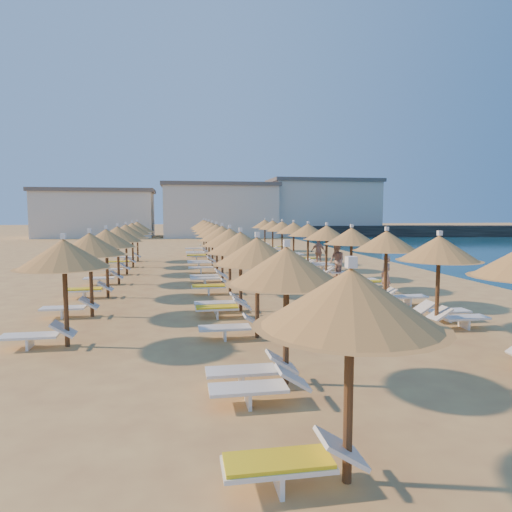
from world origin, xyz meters
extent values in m
plane|color=#DCB161|center=(0.00, 0.00, 0.00)|extent=(220.00, 220.00, 0.00)
cube|color=black|center=(28.60, 41.33, 0.75)|extent=(30.26, 8.34, 1.50)
cube|color=beige|center=(-15.47, 47.15, 3.00)|extent=(15.00, 8.00, 6.00)
cube|color=#59514C|center=(-15.47, 47.15, 6.25)|extent=(15.60, 8.48, 0.50)
cube|color=beige|center=(1.12, 45.10, 3.40)|extent=(15.00, 8.00, 6.80)
cube|color=#59514C|center=(1.12, 45.10, 7.05)|extent=(15.60, 8.48, 0.50)
cube|color=beige|center=(16.30, 46.57, 3.80)|extent=(15.00, 8.00, 7.60)
cube|color=#59514C|center=(16.30, 46.57, 7.85)|extent=(15.60, 8.48, 0.50)
cylinder|color=brown|center=(3.00, -5.64, 1.14)|extent=(0.12, 0.12, 2.28)
cone|color=#9D622D|center=(3.00, -5.64, 2.40)|extent=(2.25, 2.25, 0.73)
cone|color=#9D622D|center=(3.00, -5.64, 2.09)|extent=(2.43, 2.43, 0.12)
cube|color=white|center=(3.00, -5.64, 2.83)|extent=(0.12, 0.12, 0.14)
cylinder|color=brown|center=(3.00, -2.25, 1.14)|extent=(0.12, 0.12, 2.28)
cone|color=#9D622D|center=(3.00, -2.25, 2.40)|extent=(2.25, 2.25, 0.73)
cone|color=#9D622D|center=(3.00, -2.25, 2.09)|extent=(2.43, 2.43, 0.12)
cube|color=white|center=(3.00, -2.25, 2.83)|extent=(0.12, 0.12, 0.14)
cylinder|color=brown|center=(3.00, 1.15, 1.14)|extent=(0.12, 0.12, 2.28)
cone|color=#9D622D|center=(3.00, 1.15, 2.40)|extent=(2.25, 2.25, 0.73)
cone|color=#9D622D|center=(3.00, 1.15, 2.09)|extent=(2.43, 2.43, 0.12)
cube|color=white|center=(3.00, 1.15, 2.83)|extent=(0.12, 0.12, 0.14)
cylinder|color=brown|center=(3.00, 4.54, 1.14)|extent=(0.12, 0.12, 2.28)
cone|color=#9D622D|center=(3.00, 4.54, 2.40)|extent=(2.25, 2.25, 0.73)
cone|color=#9D622D|center=(3.00, 4.54, 2.09)|extent=(2.43, 2.43, 0.12)
cube|color=white|center=(3.00, 4.54, 2.83)|extent=(0.12, 0.12, 0.14)
cylinder|color=brown|center=(3.00, 7.94, 1.14)|extent=(0.12, 0.12, 2.28)
cone|color=#9D622D|center=(3.00, 7.94, 2.40)|extent=(2.25, 2.25, 0.73)
cone|color=#9D622D|center=(3.00, 7.94, 2.09)|extent=(2.43, 2.43, 0.12)
cube|color=white|center=(3.00, 7.94, 2.83)|extent=(0.12, 0.12, 0.14)
cylinder|color=brown|center=(3.00, 11.33, 1.14)|extent=(0.12, 0.12, 2.28)
cone|color=#9D622D|center=(3.00, 11.33, 2.40)|extent=(2.25, 2.25, 0.73)
cone|color=#9D622D|center=(3.00, 11.33, 2.09)|extent=(2.43, 2.43, 0.12)
cube|color=white|center=(3.00, 11.33, 2.83)|extent=(0.12, 0.12, 0.14)
cylinder|color=brown|center=(3.00, 14.72, 1.14)|extent=(0.12, 0.12, 2.28)
cone|color=#9D622D|center=(3.00, 14.72, 2.40)|extent=(2.25, 2.25, 0.73)
cone|color=#9D622D|center=(3.00, 14.72, 2.09)|extent=(2.43, 2.43, 0.12)
cube|color=white|center=(3.00, 14.72, 2.83)|extent=(0.12, 0.12, 0.14)
cylinder|color=brown|center=(3.00, 18.12, 1.14)|extent=(0.12, 0.12, 2.28)
cone|color=#9D622D|center=(3.00, 18.12, 2.40)|extent=(2.25, 2.25, 0.73)
cone|color=#9D622D|center=(3.00, 18.12, 2.09)|extent=(2.43, 2.43, 0.12)
cube|color=white|center=(3.00, 18.12, 2.83)|extent=(0.12, 0.12, 0.14)
cylinder|color=brown|center=(3.00, 21.51, 1.14)|extent=(0.12, 0.12, 2.28)
cone|color=#9D622D|center=(3.00, 21.51, 2.40)|extent=(2.25, 2.25, 0.73)
cone|color=#9D622D|center=(3.00, 21.51, 2.09)|extent=(2.43, 2.43, 0.12)
cube|color=white|center=(3.00, 21.51, 2.83)|extent=(0.12, 0.12, 0.14)
cylinder|color=brown|center=(-2.32, -12.43, 1.14)|extent=(0.12, 0.12, 2.28)
cone|color=#9D622D|center=(-2.32, -12.43, 2.40)|extent=(2.25, 2.25, 0.73)
cone|color=#9D622D|center=(-2.32, -12.43, 2.09)|extent=(2.43, 2.43, 0.12)
cube|color=white|center=(-2.32, -12.43, 2.83)|extent=(0.12, 0.12, 0.14)
cylinder|color=brown|center=(-2.32, -9.04, 1.14)|extent=(0.12, 0.12, 2.28)
cone|color=#9D622D|center=(-2.32, -9.04, 2.40)|extent=(2.25, 2.25, 0.73)
cone|color=#9D622D|center=(-2.32, -9.04, 2.09)|extent=(2.43, 2.43, 0.12)
cube|color=white|center=(-2.32, -9.04, 2.83)|extent=(0.12, 0.12, 0.14)
cylinder|color=brown|center=(-2.32, -5.64, 1.14)|extent=(0.12, 0.12, 2.28)
cone|color=#9D622D|center=(-2.32, -5.64, 2.40)|extent=(2.25, 2.25, 0.73)
cone|color=#9D622D|center=(-2.32, -5.64, 2.09)|extent=(2.43, 2.43, 0.12)
cube|color=white|center=(-2.32, -5.64, 2.83)|extent=(0.12, 0.12, 0.14)
cylinder|color=brown|center=(-2.32, -2.25, 1.14)|extent=(0.12, 0.12, 2.28)
cone|color=#9D622D|center=(-2.32, -2.25, 2.40)|extent=(2.25, 2.25, 0.73)
cone|color=#9D622D|center=(-2.32, -2.25, 2.09)|extent=(2.43, 2.43, 0.12)
cube|color=white|center=(-2.32, -2.25, 2.83)|extent=(0.12, 0.12, 0.14)
cylinder|color=brown|center=(-2.32, 1.15, 1.14)|extent=(0.12, 0.12, 2.28)
cone|color=#9D622D|center=(-2.32, 1.15, 2.40)|extent=(2.25, 2.25, 0.73)
cone|color=#9D622D|center=(-2.32, 1.15, 2.09)|extent=(2.43, 2.43, 0.12)
cube|color=white|center=(-2.32, 1.15, 2.83)|extent=(0.12, 0.12, 0.14)
cylinder|color=brown|center=(-2.32, 4.54, 1.14)|extent=(0.12, 0.12, 2.28)
cone|color=#9D622D|center=(-2.32, 4.54, 2.40)|extent=(2.25, 2.25, 0.73)
cone|color=#9D622D|center=(-2.32, 4.54, 2.09)|extent=(2.43, 2.43, 0.12)
cube|color=white|center=(-2.32, 4.54, 2.83)|extent=(0.12, 0.12, 0.14)
cylinder|color=brown|center=(-2.32, 7.94, 1.14)|extent=(0.12, 0.12, 2.28)
cone|color=#9D622D|center=(-2.32, 7.94, 2.40)|extent=(2.25, 2.25, 0.73)
cone|color=#9D622D|center=(-2.32, 7.94, 2.09)|extent=(2.43, 2.43, 0.12)
cube|color=white|center=(-2.32, 7.94, 2.83)|extent=(0.12, 0.12, 0.14)
cylinder|color=brown|center=(-2.32, 11.33, 1.14)|extent=(0.12, 0.12, 2.28)
cone|color=#9D622D|center=(-2.32, 11.33, 2.40)|extent=(2.25, 2.25, 0.73)
cone|color=#9D622D|center=(-2.32, 11.33, 2.09)|extent=(2.43, 2.43, 0.12)
cube|color=white|center=(-2.32, 11.33, 2.83)|extent=(0.12, 0.12, 0.14)
cylinder|color=brown|center=(-2.32, 14.72, 1.14)|extent=(0.12, 0.12, 2.28)
cone|color=#9D622D|center=(-2.32, 14.72, 2.40)|extent=(2.25, 2.25, 0.73)
cone|color=#9D622D|center=(-2.32, 14.72, 2.09)|extent=(2.43, 2.43, 0.12)
cube|color=white|center=(-2.32, 14.72, 2.83)|extent=(0.12, 0.12, 0.14)
cylinder|color=brown|center=(-2.32, 18.12, 1.14)|extent=(0.12, 0.12, 2.28)
cone|color=#9D622D|center=(-2.32, 18.12, 2.40)|extent=(2.25, 2.25, 0.73)
cone|color=#9D622D|center=(-2.32, 18.12, 2.09)|extent=(2.43, 2.43, 0.12)
cube|color=white|center=(-2.32, 18.12, 2.83)|extent=(0.12, 0.12, 0.14)
cylinder|color=brown|center=(-2.32, 21.51, 1.14)|extent=(0.12, 0.12, 2.28)
cone|color=#9D622D|center=(-2.32, 21.51, 2.40)|extent=(2.25, 2.25, 0.73)
cone|color=#9D622D|center=(-2.32, 21.51, 2.09)|extent=(2.43, 2.43, 0.12)
cube|color=white|center=(-2.32, 21.51, 2.83)|extent=(0.12, 0.12, 0.14)
cylinder|color=brown|center=(-7.25, -5.64, 1.14)|extent=(0.12, 0.12, 2.28)
cone|color=#9D622D|center=(-7.25, -5.64, 2.40)|extent=(2.25, 2.25, 0.73)
cone|color=#9D622D|center=(-7.25, -5.64, 2.09)|extent=(2.43, 2.43, 0.12)
cube|color=white|center=(-7.25, -5.64, 2.83)|extent=(0.12, 0.12, 0.14)
cylinder|color=brown|center=(-7.25, -2.25, 1.14)|extent=(0.12, 0.12, 2.28)
cone|color=#9D622D|center=(-7.25, -2.25, 2.40)|extent=(2.25, 2.25, 0.73)
cone|color=#9D622D|center=(-7.25, -2.25, 2.09)|extent=(2.43, 2.43, 0.12)
cube|color=white|center=(-7.25, -2.25, 2.83)|extent=(0.12, 0.12, 0.14)
cylinder|color=brown|center=(-7.25, 1.15, 1.14)|extent=(0.12, 0.12, 2.28)
cone|color=#9D622D|center=(-7.25, 1.15, 2.40)|extent=(2.25, 2.25, 0.73)
cone|color=#9D622D|center=(-7.25, 1.15, 2.09)|extent=(2.43, 2.43, 0.12)
cube|color=white|center=(-7.25, 1.15, 2.83)|extent=(0.12, 0.12, 0.14)
cylinder|color=brown|center=(-7.25, 4.54, 1.14)|extent=(0.12, 0.12, 2.28)
cone|color=#9D622D|center=(-7.25, 4.54, 2.40)|extent=(2.25, 2.25, 0.73)
cone|color=#9D622D|center=(-7.25, 4.54, 2.09)|extent=(2.43, 2.43, 0.12)
cube|color=white|center=(-7.25, 4.54, 2.83)|extent=(0.12, 0.12, 0.14)
cylinder|color=brown|center=(-7.25, 7.94, 1.14)|extent=(0.12, 0.12, 2.28)
cone|color=#9D622D|center=(-7.25, 7.94, 2.40)|extent=(2.25, 2.25, 0.73)
cone|color=#9D622D|center=(-7.25, 7.94, 2.09)|extent=(2.43, 2.43, 0.12)
cube|color=white|center=(-7.25, 7.94, 2.83)|extent=(0.12, 0.12, 0.14)
cylinder|color=brown|center=(-7.25, 11.33, 1.14)|extent=(0.12, 0.12, 2.28)
cone|color=#9D622D|center=(-7.25, 11.33, 2.40)|extent=(2.25, 2.25, 0.73)
cone|color=#9D622D|center=(-7.25, 11.33, 2.09)|extent=(2.43, 2.43, 0.12)
cube|color=white|center=(-7.25, 11.33, 2.83)|extent=(0.12, 0.12, 0.14)
cylinder|color=brown|center=(-7.25, 14.72, 1.14)|extent=(0.12, 0.12, 2.28)
cone|color=#9D622D|center=(-7.25, 14.72, 2.40)|extent=(2.25, 2.25, 0.73)
cone|color=#9D622D|center=(-7.25, 14.72, 2.09)|extent=(2.43, 2.43, 0.12)
cube|color=white|center=(-7.25, 14.72, 2.83)|extent=(0.12, 0.12, 0.14)
cube|color=white|center=(-3.22, -12.43, 0.32)|extent=(1.40, 0.58, 0.06)
cube|color=white|center=(-3.22, -12.43, 0.16)|extent=(0.06, 0.52, 0.32)
cube|color=white|center=(-2.40, -12.43, 0.46)|extent=(0.58, 0.58, 0.40)
cube|color=yellow|center=(-3.22, -12.43, 0.38)|extent=(1.34, 0.53, 0.05)
cube|color=white|center=(-3.22, -9.04, 0.32)|extent=(1.40, 0.58, 0.06)
cube|color=white|center=(-3.22, -9.04, 0.16)|extent=(0.06, 0.52, 0.32)
cube|color=white|center=(-2.40, -9.04, 0.46)|extent=(0.58, 0.58, 0.40)
cube|color=white|center=(-3.22, -9.94, 0.32)|extent=(1.40, 0.58, 0.06)
cube|color=white|center=(-3.22, -9.94, 0.16)|extent=(0.06, 0.52, 0.32)
cube|color=white|center=(-2.40, -9.94, 0.46)|extent=(0.58, 0.58, 0.40)
cube|color=white|center=(3.90, -5.64, 0.32)|extent=(1.40, 0.58, 0.06)
cube|color=white|center=(3.90, -5.64, 0.16)|extent=(0.06, 0.52, 0.32)
cube|color=white|center=(3.09, -5.64, 0.46)|extent=(0.58, 0.58, 0.40)
cube|color=white|center=(3.90, -4.74, 0.32)|extent=(1.40, 0.58, 0.06)
cube|color=white|center=(3.90, -4.74, 0.16)|extent=(0.06, 0.52, 0.32)
cube|color=white|center=(3.09, -4.74, 0.46)|extent=(0.58, 0.58, 0.40)
cube|color=white|center=(-3.22, -5.64, 0.32)|extent=(1.40, 0.58, 0.06)
cube|color=white|center=(-3.22, -5.64, 0.16)|extent=(0.06, 0.52, 0.32)
cube|color=white|center=(-2.40, -5.64, 0.46)|extent=(0.58, 0.58, 0.40)
cube|color=white|center=(3.90, -2.25, 0.32)|extent=(1.40, 0.58, 0.06)
cube|color=white|center=(3.90, -2.25, 0.16)|extent=(0.06, 0.52, 0.32)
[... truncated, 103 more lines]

